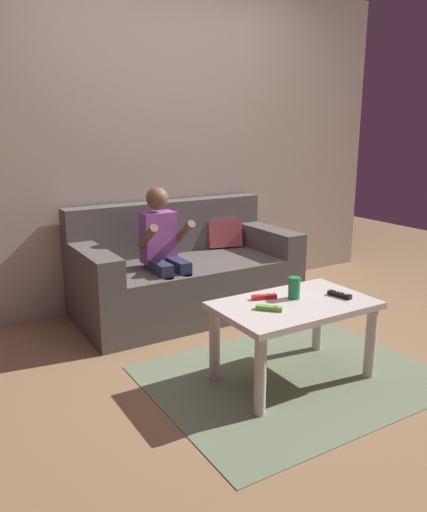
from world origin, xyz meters
name	(u,v)px	position (x,y,z in m)	size (l,w,h in m)	color
ground_plane	(286,367)	(0.00, 0.00, 0.00)	(8.39, 8.39, 0.00)	olive
wall_back	(166,143)	(0.00, 1.55, 1.25)	(4.19, 0.05, 2.50)	#B2A38E
couch	(185,274)	(-0.06, 1.16, 0.29)	(1.63, 0.80, 0.81)	#56514C
person_seated_on_couch	(164,249)	(-0.31, 0.98, 0.55)	(0.33, 0.41, 0.98)	#282D47
coffee_table	(294,316)	(-0.05, -0.11, 0.37)	(0.86, 0.53, 0.45)	beige
area_rug	(291,377)	(-0.05, -0.11, 0.00)	(1.55, 1.22, 0.01)	#6B7A5B
game_remote_lime_near_edge	(269,308)	(-0.25, -0.14, 0.46)	(0.12, 0.13, 0.03)	#72C638
game_remote_red_center	(264,297)	(-0.16, 0.02, 0.46)	(0.14, 0.07, 0.03)	red
game_remote_black_far_corner	(340,295)	(0.22, -0.17, 0.46)	(0.07, 0.14, 0.03)	black
soda_can	(294,288)	(-0.01, -0.06, 0.51)	(0.07, 0.07, 0.12)	#1E7F47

